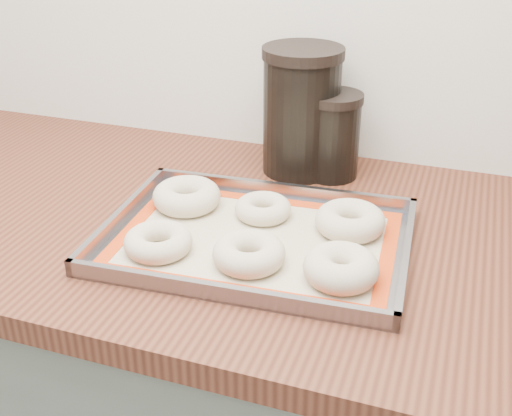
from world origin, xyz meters
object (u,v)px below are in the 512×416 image
at_px(bagel_front_left, 158,242).
at_px(bagel_back_right, 350,221).
at_px(canister_left, 301,111).
at_px(bagel_back_mid, 263,208).
at_px(baking_tray, 256,239).
at_px(bagel_front_mid, 249,253).
at_px(bagel_back_left, 187,196).
at_px(canister_mid, 333,135).
at_px(bagel_front_right, 341,268).

xyz_separation_m(bagel_front_left, bagel_back_right, (0.26, 0.15, 0.00)).
bearing_deg(canister_left, bagel_front_left, -107.44).
distance_m(bagel_back_mid, bagel_back_right, 0.14).
distance_m(baking_tray, bagel_front_mid, 0.07).
relative_size(bagel_back_mid, canister_left, 0.39).
height_order(bagel_back_left, canister_mid, canister_mid).
bearing_deg(canister_mid, canister_left, 175.86).
xyz_separation_m(bagel_front_mid, bagel_front_right, (0.13, 0.00, 0.00)).
distance_m(bagel_front_mid, bagel_front_right, 0.13).
height_order(bagel_back_left, bagel_back_mid, bagel_back_left).
xyz_separation_m(bagel_back_right, canister_mid, (-0.08, 0.21, 0.06)).
xyz_separation_m(baking_tray, bagel_front_right, (0.15, -0.07, 0.02)).
bearing_deg(bagel_back_left, canister_mid, 47.46).
distance_m(bagel_front_mid, bagel_back_mid, 0.14).
distance_m(bagel_front_left, canister_mid, 0.40).
bearing_deg(canister_left, bagel_front_right, -65.90).
relative_size(bagel_back_left, bagel_back_right, 1.04).
relative_size(baking_tray, bagel_front_mid, 4.57).
bearing_deg(canister_mid, bagel_back_mid, -107.28).
relative_size(baking_tray, bagel_front_left, 4.72).
bearing_deg(bagel_back_mid, bagel_front_mid, -79.37).
bearing_deg(bagel_back_left, bagel_front_left, -82.01).
xyz_separation_m(baking_tray, bagel_back_left, (-0.15, 0.07, 0.02)).
bearing_deg(bagel_front_mid, bagel_back_right, 50.44).
xyz_separation_m(bagel_back_mid, canister_left, (0.00, 0.21, 0.10)).
distance_m(bagel_front_mid, bagel_back_right, 0.18).
distance_m(bagel_back_right, canister_left, 0.27).
xyz_separation_m(bagel_front_right, canister_mid, (-0.10, 0.35, 0.05)).
bearing_deg(canister_mid, bagel_front_right, -74.63).
relative_size(bagel_back_mid, bagel_back_right, 0.84).
distance_m(bagel_front_right, canister_left, 0.40).
relative_size(bagel_back_left, bagel_back_mid, 1.24).
bearing_deg(canister_left, baking_tray, -87.78).
height_order(baking_tray, bagel_back_mid, bagel_back_mid).
bearing_deg(bagel_back_left, bagel_front_right, -24.40).
bearing_deg(bagel_front_left, baking_tray, 32.24).
distance_m(bagel_back_mid, canister_left, 0.23).
distance_m(bagel_back_right, canister_mid, 0.23).
xyz_separation_m(bagel_front_right, bagel_back_mid, (-0.16, 0.14, -0.01)).
xyz_separation_m(bagel_front_mid, canister_left, (-0.02, 0.35, 0.09)).
xyz_separation_m(baking_tray, canister_mid, (0.05, 0.28, 0.07)).
xyz_separation_m(bagel_front_left, bagel_back_left, (-0.02, 0.15, 0.00)).
xyz_separation_m(bagel_front_left, canister_left, (0.11, 0.36, 0.10)).
height_order(bagel_front_mid, bagel_back_left, bagel_back_left).
height_order(bagel_front_left, canister_left, canister_left).
relative_size(bagel_front_left, canister_left, 0.43).
height_order(bagel_front_left, bagel_back_mid, bagel_front_left).
bearing_deg(bagel_front_right, bagel_front_left, -177.27).
relative_size(baking_tray, canister_left, 2.04).
xyz_separation_m(canister_left, canister_mid, (0.06, -0.00, -0.04)).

